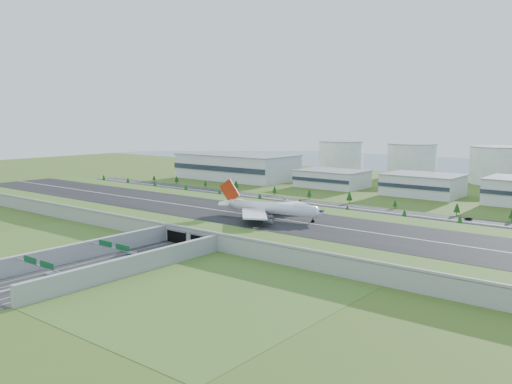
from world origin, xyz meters
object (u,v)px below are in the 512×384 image
Objects in this scene: car_7 at (284,199)px; car_5 at (468,219)px; fuel_tank_a at (341,157)px; car_3 at (30,290)px; car_0 at (132,253)px; boeing_747 at (271,208)px; car_1 at (52,272)px; car_4 at (178,189)px; car_2 at (158,260)px.

car_5 is at bearing 92.08° from car_7.
car_3 is (127.44, -448.01, -16.52)m from fuel_tank_a.
car_0 is at bearing -82.98° from car_3.
boeing_747 is at bearing 31.91° from car_7.
fuel_tank_a is 11.07× the size of car_0.
boeing_747 is at bearing 94.19° from car_0.
fuel_tank_a is at bearing -161.53° from car_7.
car_3 reaches higher than car_1.
car_0 reaches higher than car_1.
car_5 reaches higher than car_1.
car_5 is (207.87, -204.31, -16.55)m from fuel_tank_a.
car_3 is at bearing -101.26° from boeing_747.
car_3 is (15.57, -58.86, 0.09)m from car_0.
car_2 is at bearing -127.35° from car_4.
car_4 is (-147.77, 208.80, -0.08)m from car_1.
car_0 reaches higher than car_4.
fuel_tank_a is at bearing -81.91° from car_3.
fuel_tank_a is 411.81m from car_2.
car_3 is 279.37m from car_4.
fuel_tank_a is 291.94m from car_5.
car_5 is (74.12, 105.70, -12.93)m from boeing_747.
car_0 is 40.89m from car_1.
boeing_747 is 13.28× the size of car_5.
car_3 is at bearing -136.27° from car_4.
fuel_tank_a is at bearing 125.68° from car_0.
car_5 is at bearing -78.03° from car_4.
car_4 is (-163.16, 226.77, -0.19)m from car_3.
fuel_tank_a is 0.75× the size of boeing_747.
fuel_tank_a is 10.99× the size of car_1.
fuel_tank_a is 9.70× the size of car_2.
car_5 is at bearing 82.20° from car_0.
fuel_tank_a reaches higher than car_0.
boeing_747 is 83.14m from car_0.
car_5 is (80.43, 243.70, -0.03)m from car_3.
car_1 is at bearing -136.72° from car_4.
car_4 is (-147.60, 167.91, -0.10)m from car_0.
car_1 is 255.80m from car_4.
car_3 reaches higher than car_4.
car_7 is (-41.19, 220.30, 0.03)m from car_1.
car_5 reaches higher than car_0.
boeing_747 reaches higher than car_4.
car_0 is at bearing -114.09° from boeing_747.
car_7 reaches higher than car_0.
fuel_tank_a is at bearing 104.70° from boeing_747.
car_4 is (-35.72, -221.24, -16.71)m from fuel_tank_a.
car_2 is 0.96× the size of car_7.
car_0 is at bearing -73.96° from fuel_tank_a.
car_7 is (-62.90, 100.26, -12.98)m from boeing_747.
fuel_tank_a is 337.65m from boeing_747.
car_1 is at bearing 77.20° from car_2.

